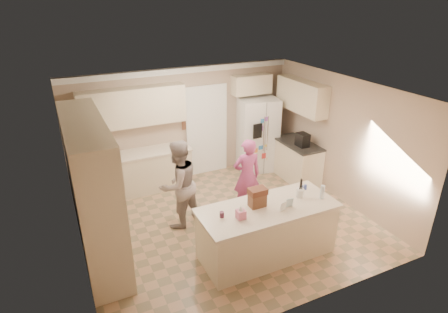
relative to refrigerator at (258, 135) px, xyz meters
name	(u,v)px	position (x,y,z in m)	size (l,w,h in m)	color
floor	(227,224)	(-1.74, -1.90, -0.91)	(5.20, 4.60, 0.02)	#A47E5C
ceiling	(228,90)	(-1.74, -1.90, 1.71)	(5.20, 4.60, 0.02)	white
wall_back	(184,124)	(-1.74, 0.41, 0.40)	(5.20, 0.02, 2.60)	tan
wall_front	(306,230)	(-1.74, -4.21, 0.40)	(5.20, 0.02, 2.60)	tan
wall_left	(72,193)	(-4.35, -1.90, 0.40)	(0.02, 4.60, 2.60)	tan
wall_right	(341,139)	(0.87, -1.90, 0.40)	(0.02, 4.60, 2.60)	tan
crown_back	(182,71)	(-1.74, 0.36, 1.63)	(5.20, 0.08, 0.12)	white
pantry_bank	(93,190)	(-4.04, -1.70, 0.28)	(0.60, 2.60, 2.35)	beige
back_base_cab	(141,173)	(-2.89, 0.10, -0.46)	(2.20, 0.60, 0.88)	beige
back_countertop	(139,154)	(-2.89, 0.09, 0.00)	(2.24, 0.63, 0.04)	beige
back_upper_cab	(133,107)	(-2.89, 0.23, 1.00)	(2.20, 0.35, 0.80)	beige
doorway_opening	(206,131)	(-1.19, 0.38, 0.15)	(0.90, 0.06, 2.10)	black
doorway_casing	(207,132)	(-1.19, 0.35, 0.15)	(1.02, 0.03, 2.22)	white
wall_frame_upper	(185,114)	(-1.72, 0.37, 0.65)	(0.15, 0.02, 0.20)	brown
wall_frame_lower	(185,125)	(-1.72, 0.37, 0.38)	(0.15, 0.02, 0.20)	brown
refrigerator	(258,135)	(0.00, 0.00, 0.00)	(0.90, 0.70, 1.80)	white
fridge_seam	(265,140)	(0.00, -0.35, 0.00)	(0.01, 0.02, 1.78)	gray
fridge_dispenser	(258,131)	(-0.22, -0.37, 0.25)	(0.22, 0.03, 0.35)	black
fridge_handle_l	(264,134)	(-0.05, -0.37, 0.15)	(0.02, 0.02, 0.85)	silver
fridge_handle_r	(268,133)	(0.05, -0.37, 0.15)	(0.02, 0.02, 0.85)	silver
over_fridge_cab	(251,84)	(-0.09, 0.23, 1.20)	(0.95, 0.35, 0.45)	beige
right_base_cab	(297,162)	(0.56, -0.90, -0.46)	(0.60, 1.20, 0.88)	beige
right_countertop	(298,144)	(0.55, -0.90, 0.00)	(0.63, 1.24, 0.04)	#2D2B28
right_upper_cab	(302,96)	(0.69, -0.70, 1.05)	(0.35, 1.50, 0.70)	beige
coffee_maker	(303,140)	(0.51, -1.10, 0.17)	(0.22, 0.28, 0.30)	black
island_base	(267,232)	(-1.54, -3.00, -0.46)	(2.20, 0.90, 0.88)	beige
island_top	(268,208)	(-1.54, -3.00, 0.00)	(2.28, 0.96, 0.05)	beige
utensil_crock	(300,193)	(-0.89, -2.95, 0.10)	(0.13, 0.13, 0.15)	white
tissue_box	(241,214)	(-2.09, -3.10, 0.10)	(0.13, 0.13, 0.14)	pink
tissue_plume	(241,208)	(-2.09, -3.10, 0.20)	(0.08, 0.08, 0.08)	white
dollhouse_body	(257,200)	(-1.69, -2.90, 0.14)	(0.26, 0.18, 0.22)	brown
dollhouse_roof	(258,191)	(-1.69, -2.90, 0.30)	(0.28, 0.20, 0.10)	#592D1E
jam_jar	(222,215)	(-2.34, -2.95, 0.07)	(0.07, 0.07, 0.09)	#59263F
greeting_card_a	(283,206)	(-1.39, -3.20, 0.11)	(0.12, 0.01, 0.16)	white
greeting_card_b	(289,203)	(-1.24, -3.15, 0.11)	(0.12, 0.01, 0.16)	silver
water_bottle	(322,192)	(-0.59, -3.15, 0.14)	(0.07, 0.07, 0.24)	silver
shaker_salt	(302,188)	(-0.72, -2.78, 0.07)	(0.05, 0.05, 0.09)	#4056AB
shaker_pepper	(305,187)	(-0.65, -2.78, 0.07)	(0.05, 0.05, 0.09)	#4056AB
teen_boy	(179,185)	(-2.55, -1.52, -0.05)	(0.83, 0.64, 1.70)	#9B9692
teen_girl	(247,176)	(-1.17, -1.62, -0.13)	(0.56, 0.37, 1.54)	#BF4779
fridge_magnets	(265,140)	(0.00, -0.36, 0.00)	(0.76, 0.02, 1.44)	tan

